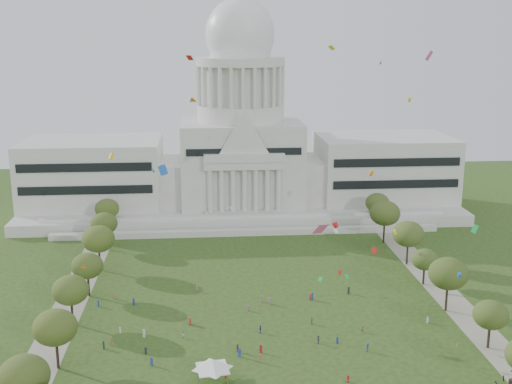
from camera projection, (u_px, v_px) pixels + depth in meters
The scene contains 31 objects.
ground at pixel (273, 352), 135.91m from camera, with size 400.00×400.00×0.00m, color #2B4516.
capitol at pixel (241, 153), 240.46m from camera, with size 160.00×64.50×91.30m.
path_left at pixel (71, 303), 161.09m from camera, with size 8.00×160.00×0.04m, color gray.
path_right at pixel (442, 290), 168.77m from camera, with size 8.00×160.00×0.04m, color gray.
row_tree_l_0 at pixel (24, 376), 109.17m from camera, with size 8.85×8.85×12.59m.
row_tree_l_1 at pixel (55, 327), 127.37m from camera, with size 8.86×8.86×12.59m.
row_tree_r_1 at pixel (491, 315), 136.08m from camera, with size 7.58×7.58×10.78m.
row_tree_l_2 at pixel (71, 290), 147.01m from camera, with size 8.42×8.42×11.97m.
row_tree_r_2 at pixel (448, 274), 154.00m from camera, with size 9.55×9.55×13.58m.
row_tree_l_3 at pixel (87, 266), 163.23m from camera, with size 8.12×8.12×11.55m.
row_tree_r_3 at pixel (425, 260), 171.13m from camera, with size 7.01×7.01×9.98m.
row_tree_l_4 at pixel (98, 239), 180.85m from camera, with size 9.29×9.29×13.21m.
row_tree_r_4 at pixel (408, 234), 185.68m from camera, with size 9.19×9.19×13.06m.
row_tree_l_5 at pixel (104, 224), 198.98m from camera, with size 8.33×8.33×11.85m.
row_tree_r_5 at pixel (385, 213), 204.92m from camera, with size 9.82×9.82×13.96m.
row_tree_l_6 at pixel (107, 209), 216.42m from camera, with size 8.19×8.19×11.64m.
row_tree_r_6 at pixel (377, 203), 222.81m from camera, with size 8.42×8.42×11.97m.
big_bare_tree at pixel (512, 376), 109.78m from camera, with size 6.00×5.00×12.80m.
event_tent at pixel (213, 364), 124.10m from camera, with size 9.40×9.40×4.65m.
person_0 at pixel (428, 320), 149.67m from camera, with size 0.76×0.50×1.56m, color silver.
person_2 at pixel (363, 329), 144.96m from camera, with size 0.75×0.47×1.55m, color olive.
person_3 at pixel (318, 340), 139.56m from camera, with size 1.20×0.62×1.87m, color #26262B.
person_4 at pixel (260, 329), 144.58m from camera, with size 1.08×0.59×1.84m, color navy.
person_5 at pixel (238, 348), 135.93m from camera, with size 1.70×0.67×1.84m, color olive.
person_6 at pixel (348, 378), 124.13m from camera, with size 0.78×0.51×1.60m, color #B21E1E.
person_7 at pixel (225, 375), 125.18m from camera, with size 0.60×0.44×1.65m, color #B21E1E.
person_8 at pixel (183, 334), 142.42m from camera, with size 0.72×0.44×1.48m, color silver.
person_9 at pixel (368, 347), 136.03m from camera, with size 1.24×0.64×1.92m, color navy.
person_10 at pixel (312, 321), 148.87m from camera, with size 1.01×0.55×1.73m, color #33723F.
distant_crowd at pixel (209, 321), 148.94m from camera, with size 64.05×38.97×1.95m.
kite_swarm at pixel (287, 208), 137.81m from camera, with size 80.22×102.47×60.31m.
Camera 1 is at (-13.89, -123.04, 65.68)m, focal length 45.00 mm.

